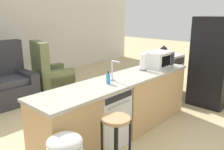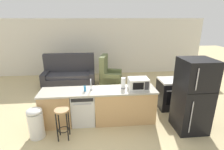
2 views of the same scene
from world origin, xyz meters
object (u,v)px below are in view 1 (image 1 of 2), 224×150
Objects in this scene: microwave at (158,59)px; paper_towel_roll at (143,62)px; refrigerator at (213,62)px; soap_bottle at (108,79)px; dishwasher at (103,116)px; armchair at (49,76)px; bar_stool at (116,134)px; stove_range at (164,74)px; kettle at (164,50)px.

microwave is 0.38m from paper_towel_roll.
soap_bottle is (-2.54, 0.51, 0.08)m from refrigerator.
armchair reaches higher than dishwasher.
armchair is (0.87, 2.70, -0.07)m from dishwasher.
armchair is at bearing 73.57° from soap_bottle.
refrigerator is (2.60, -0.55, 0.47)m from dishwasher.
paper_towel_roll is (-0.38, 0.07, -0.00)m from microwave.
dishwasher reaches higher than bar_stool.
stove_range is 0.51× the size of refrigerator.
bar_stool is at bearing -158.99° from stove_range.
paper_towel_roll is 2.73m from armchair.
paper_towel_roll is at bearing 3.65° from dishwasher.
soap_bottle is at bearing 168.58° from refrigerator.
armchair is (-1.90, 2.02, -0.64)m from kettle.
refrigerator is 3.05m from bar_stool.
stove_range is 4.39× the size of kettle.
microwave is 2.01m from bar_stool.
refrigerator reaches higher than bar_stool.
microwave is at bearing -10.18° from paper_towel_roll.
paper_towel_roll is 0.24× the size of armchair.
refrigerator is 3.72m from armchair.
refrigerator is at bearing -11.93° from dishwasher.
paper_towel_roll reaches higher than kettle.
paper_towel_roll is at bearing 158.43° from refrigerator.
armchair is (0.81, 2.74, -0.62)m from soap_bottle.
refrigerator reaches higher than paper_towel_roll.
paper_towel_roll is 1.60× the size of soap_bottle.
bar_stool is at bearing -130.37° from soap_bottle.
microwave is at bearing -0.05° from dishwasher.
soap_bottle is at bearing -106.43° from armchair.
armchair is (-0.55, 2.70, -0.69)m from microwave.
kettle is (0.17, 0.13, 0.53)m from stove_range.
stove_range is 0.75× the size of armchair.
bar_stool is at bearing -161.63° from microwave.
refrigerator is (-0.00, -1.10, 0.44)m from stove_range.
armchair reaches higher than kettle.
kettle reaches higher than soap_bottle.
kettle is (1.35, 0.68, -0.05)m from microwave.
armchair is at bearing 93.67° from paper_towel_roll.
paper_towel_roll is at bearing -160.48° from kettle.
dishwasher is at bearing -107.89° from armchair.
stove_range is at bearing 24.96° from microwave.
microwave is (1.42, -0.00, 0.62)m from dishwasher.
dishwasher is at bearing 149.96° from soap_bottle.
paper_towel_roll is at bearing -162.82° from stove_range.
soap_bottle is 0.24× the size of bar_stool.
refrigerator is 3.56× the size of microwave.
microwave is at bearing -78.57° from armchair.
dishwasher is 0.56m from soap_bottle.
refrigerator is at bearing -11.42° from soap_bottle.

